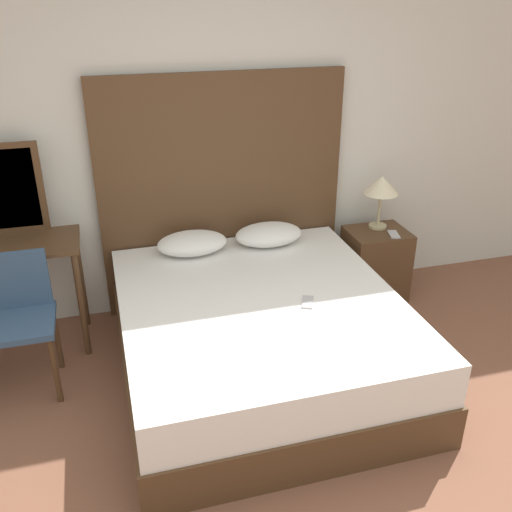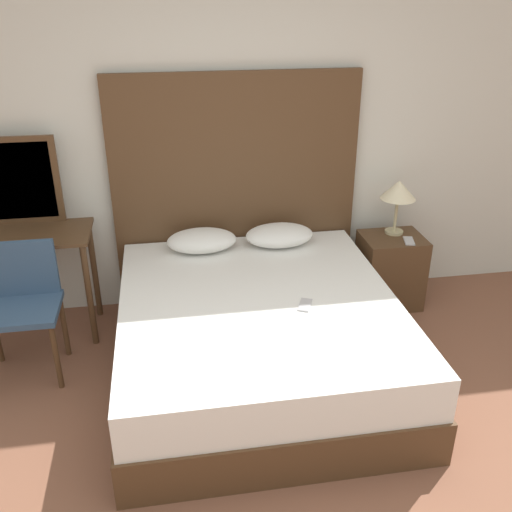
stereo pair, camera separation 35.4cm
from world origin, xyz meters
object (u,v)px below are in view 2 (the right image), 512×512
Objects in this scene: phone_on_nightstand at (409,241)px; nightstand at (390,270)px; table_lamp at (398,192)px; bed at (259,336)px; phone_on_bed at (305,305)px; chair at (19,298)px; vanity_desk at (22,254)px.

nightstand is at bearing 130.46° from phone_on_nightstand.
table_lamp is at bearing 106.05° from phone_on_nightstand.
phone_on_nightstand reaches higher than bed.
table_lamp is (0.03, 0.08, 0.63)m from nightstand.
table_lamp is (1.21, 0.80, 0.64)m from bed.
phone_on_bed is (0.27, -0.13, 0.29)m from bed.
chair is at bearing -173.35° from phone_on_nightstand.
phone_on_bed is 0.17× the size of vanity_desk.
vanity_desk is at bearing 154.67° from phone_on_bed.
vanity_desk is 0.43m from chair.
table_lamp reaches higher than phone_on_bed.
nightstand is at bearing 43.13° from phone_on_bed.
vanity_desk is 1.09× the size of chair.
nightstand is (1.18, 0.72, 0.01)m from bed.
nightstand is at bearing 31.56° from bed.
phone_on_bed is 0.19× the size of chair.
bed is 12.11× the size of phone_on_nightstand.
vanity_desk is (-2.74, -0.08, -0.27)m from table_lamp.
bed is 4.64× the size of table_lamp.
table_lamp reaches higher than phone_on_nightstand.
nightstand reaches higher than phone_on_bed.
chair is at bearing -84.72° from vanity_desk.
phone_on_bed is 1.28m from nightstand.
bed is at bearing -11.53° from chair.
bed is at bearing -25.18° from vanity_desk.
chair reaches higher than nightstand.
bed is 1.55m from chair.
bed is at bearing 153.85° from phone_on_bed.
table_lamp is 0.49× the size of chair.
phone_on_bed is at bearing -26.15° from bed.
nightstand is 2.73m from vanity_desk.
vanity_desk is at bearing 95.28° from chair.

